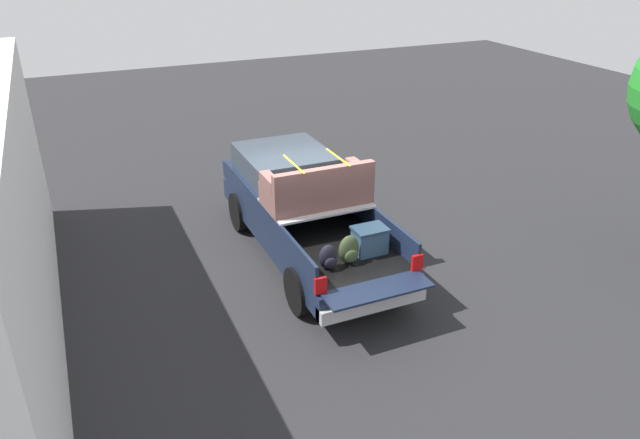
% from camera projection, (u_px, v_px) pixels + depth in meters
% --- Properties ---
extents(ground_plane, '(40.00, 40.00, 0.00)m').
position_uv_depth(ground_plane, '(308.00, 256.00, 12.26)').
color(ground_plane, '#262628').
extents(pickup_truck, '(6.05, 2.06, 2.23)m').
position_uv_depth(pickup_truck, '(301.00, 206.00, 12.14)').
color(pickup_truck, '#162138').
rests_on(pickup_truck, ground_plane).
extents(building_facade, '(10.38, 0.36, 4.00)m').
position_uv_depth(building_facade, '(26.00, 227.00, 8.99)').
color(building_facade, white).
rests_on(building_facade, ground_plane).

